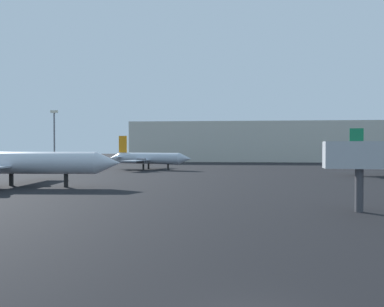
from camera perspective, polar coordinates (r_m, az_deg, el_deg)
airplane_on_taxiway at (r=57.42m, az=-27.08°, el=-1.33°), size 31.35×29.11×11.35m
airplane_far_left at (r=91.87m, az=-7.02°, el=-0.76°), size 22.92×18.68×8.74m
light_mast_left at (r=123.32m, az=-21.18°, el=2.95°), size 2.40×0.50×17.66m
terminal_building at (r=147.60m, az=9.76°, el=1.83°), size 98.19×20.72×15.82m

